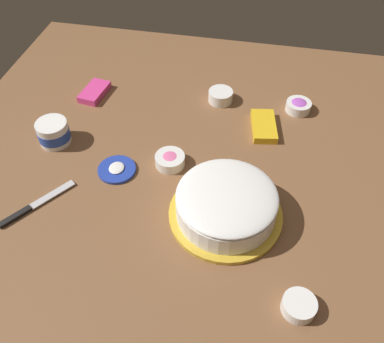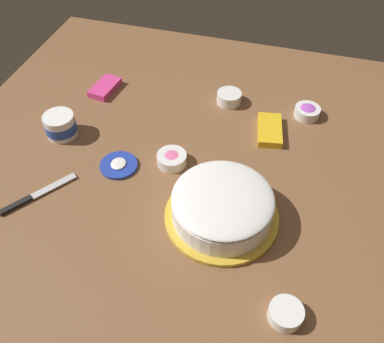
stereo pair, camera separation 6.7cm
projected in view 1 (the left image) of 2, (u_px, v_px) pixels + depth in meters
ground_plane at (176, 162)px, 1.31m from camera, size 1.54×1.54×0.00m
frosted_cake at (226, 205)px, 1.13m from camera, size 0.32×0.32×0.10m
frosting_tub at (53, 132)px, 1.34m from camera, size 0.10×0.10×0.08m
frosting_tub_lid at (117, 169)px, 1.28m from camera, size 0.12×0.12×0.02m
spreading_knife at (31, 207)px, 1.18m from camera, size 0.20×0.15×0.01m
sprinkle_bowl_blue at (221, 96)px, 1.50m from camera, size 0.09×0.09×0.04m
sprinkle_bowl_green at (299, 306)px, 0.97m from camera, size 0.08×0.08×0.03m
sprinkle_bowl_rainbow at (298, 106)px, 1.47m from camera, size 0.09×0.09×0.04m
sprinkle_bowl_pink at (170, 160)px, 1.29m from camera, size 0.09×0.09×0.04m
candy_box_lower at (264, 126)px, 1.41m from camera, size 0.16×0.10×0.03m
candy_box_upper at (95, 92)px, 1.54m from camera, size 0.14×0.09×0.03m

